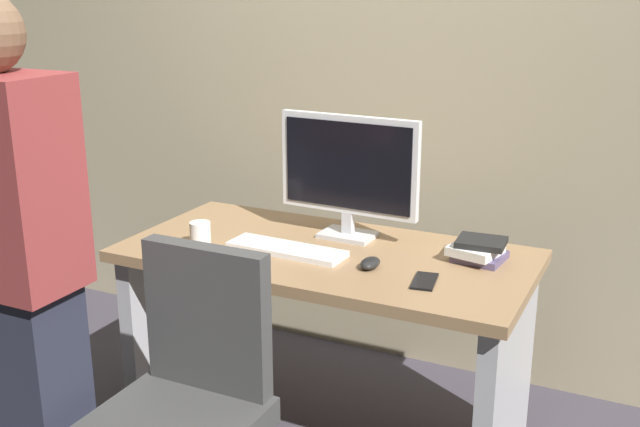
# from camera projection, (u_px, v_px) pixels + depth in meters

# --- Properties ---
(wall_back) EXTENTS (6.40, 0.10, 3.00)m
(wall_back) POSITION_uv_depth(u_px,v_px,m) (407.00, 21.00, 3.15)
(wall_back) COLOR tan
(wall_back) RESTS_ON ground
(desk) EXTENTS (1.44, 0.71, 0.74)m
(desk) POSITION_uv_depth(u_px,v_px,m) (326.00, 310.00, 2.76)
(desk) COLOR #93704C
(desk) RESTS_ON ground
(person_at_desk) EXTENTS (0.40, 0.24, 1.64)m
(person_at_desk) POSITION_uv_depth(u_px,v_px,m) (12.00, 286.00, 2.12)
(person_at_desk) COLOR #262838
(person_at_desk) RESTS_ON ground
(monitor) EXTENTS (0.54, 0.15, 0.46)m
(monitor) POSITION_uv_depth(u_px,v_px,m) (348.00, 170.00, 2.76)
(monitor) COLOR silver
(monitor) RESTS_ON desk
(keyboard) EXTENTS (0.44, 0.15, 0.02)m
(keyboard) POSITION_uv_depth(u_px,v_px,m) (286.00, 249.00, 2.68)
(keyboard) COLOR white
(keyboard) RESTS_ON desk
(mouse) EXTENTS (0.06, 0.10, 0.03)m
(mouse) POSITION_uv_depth(u_px,v_px,m) (370.00, 263.00, 2.53)
(mouse) COLOR black
(mouse) RESTS_ON desk
(cup_near_keyboard) EXTENTS (0.07, 0.07, 0.09)m
(cup_near_keyboard) POSITION_uv_depth(u_px,v_px,m) (200.00, 234.00, 2.72)
(cup_near_keyboard) COLOR white
(cup_near_keyboard) RESTS_ON desk
(book_stack) EXTENTS (0.19, 0.19, 0.08)m
(book_stack) POSITION_uv_depth(u_px,v_px,m) (478.00, 250.00, 2.59)
(book_stack) COLOR #594C72
(book_stack) RESTS_ON desk
(cell_phone) EXTENTS (0.09, 0.15, 0.01)m
(cell_phone) POSITION_uv_depth(u_px,v_px,m) (425.00, 281.00, 2.41)
(cell_phone) COLOR black
(cell_phone) RESTS_ON desk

